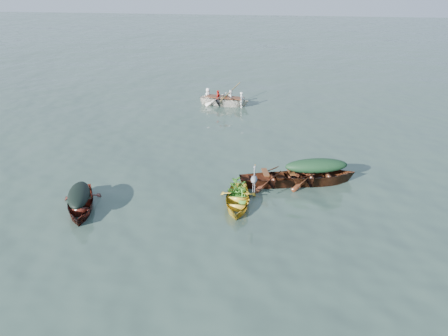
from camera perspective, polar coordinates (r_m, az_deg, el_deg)
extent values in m
plane|color=#33483D|center=(14.12, 1.43, -6.88)|extent=(140.00, 140.00, 0.00)
imported|color=gold|center=(14.98, 1.73, -4.91)|extent=(1.45, 3.01, 0.78)
imported|color=#44180F|center=(15.48, -18.16, -5.20)|extent=(2.37, 3.64, 0.83)
imported|color=#492911|center=(16.83, 11.76, -1.96)|extent=(4.48, 2.31, 0.99)
imported|color=#4F2113|center=(16.48, 6.99, -2.20)|extent=(4.14, 2.13, 0.90)
imported|color=white|center=(26.22, 0.07, 8.19)|extent=(4.30, 1.92, 0.98)
ellipsoid|color=black|center=(15.20, -18.46, -3.17)|extent=(1.31, 2.00, 0.40)
ellipsoid|color=#15341B|center=(16.52, 11.98, 0.39)|extent=(2.46, 1.27, 0.52)
imported|color=#2E6D1C|center=(15.14, 1.97, -1.63)|extent=(0.76, 0.94, 0.60)
imported|color=silver|center=(25.99, 0.07, 10.04)|extent=(3.05, 1.59, 0.76)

